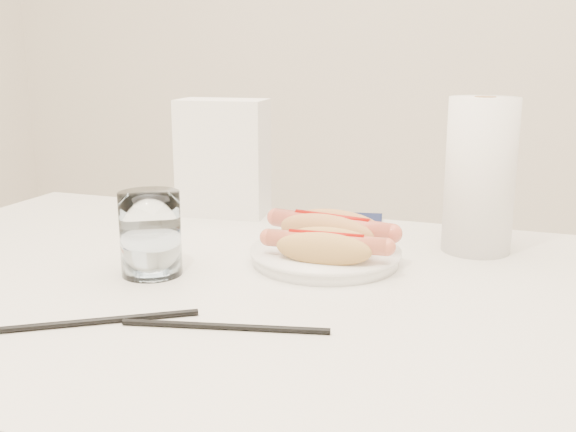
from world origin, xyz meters
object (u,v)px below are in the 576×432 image
(table, at_px, (233,322))
(hotdog_left, at_px, (332,230))
(hotdog_right, at_px, (326,247))
(paper_towel_roll, at_px, (480,176))
(plate, at_px, (325,257))
(napkin_box, at_px, (223,158))
(water_glass, at_px, (151,234))

(table, xyz_separation_m, hotdog_left, (0.10, 0.14, 0.10))
(table, height_order, hotdog_right, hotdog_right)
(hotdog_right, relative_size, paper_towel_roll, 0.72)
(plate, height_order, paper_towel_roll, paper_towel_roll)
(plate, xyz_separation_m, hotdog_left, (0.00, 0.03, 0.03))
(napkin_box, bearing_deg, water_glass, -87.38)
(table, distance_m, napkin_box, 0.41)
(water_glass, bearing_deg, table, 6.08)
(hotdog_right, distance_m, water_glass, 0.24)
(hotdog_left, height_order, hotdog_right, hotdog_left)
(hotdog_right, distance_m, napkin_box, 0.40)
(water_glass, height_order, paper_towel_roll, paper_towel_roll)
(table, relative_size, paper_towel_roll, 5.17)
(table, height_order, napkin_box, napkin_box)
(plate, relative_size, hotdog_right, 1.26)
(hotdog_right, xyz_separation_m, napkin_box, (-0.28, 0.27, 0.07))
(table, distance_m, paper_towel_roll, 0.43)
(table, distance_m, water_glass, 0.16)
(hotdog_left, xyz_separation_m, water_glass, (-0.21, -0.16, 0.02))
(table, bearing_deg, water_glass, -173.92)
(napkin_box, bearing_deg, plate, -46.67)
(table, relative_size, water_glass, 10.50)
(hotdog_left, xyz_separation_m, paper_towel_roll, (0.20, 0.11, 0.07))
(hotdog_left, relative_size, hotdog_right, 1.15)
(hotdog_right, height_order, napkin_box, napkin_box)
(paper_towel_roll, bearing_deg, water_glass, -146.94)
(plate, height_order, hotdog_right, hotdog_right)
(table, height_order, paper_towel_roll, paper_towel_roll)
(table, relative_size, hotdog_left, 6.27)
(hotdog_left, distance_m, hotdog_right, 0.08)
(hotdog_left, relative_size, napkin_box, 0.90)
(napkin_box, bearing_deg, hotdog_left, -42.91)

